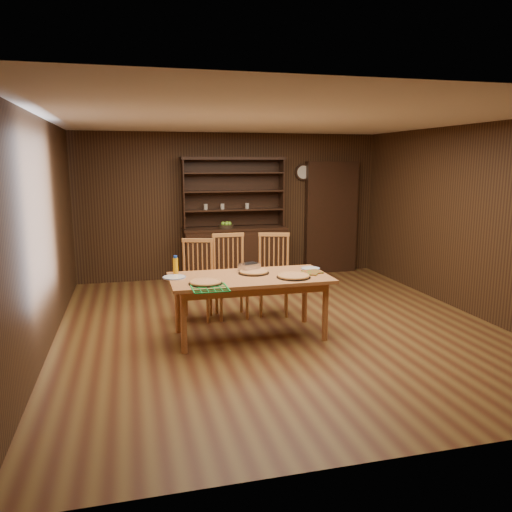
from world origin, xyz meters
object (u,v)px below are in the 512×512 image
object	(u,v)px
china_hutch	(235,246)
chair_center	(230,273)
chair_left	(197,277)
juice_bottle	(176,265)
dining_table	(250,283)
chair_right	(274,271)

from	to	relation	value
china_hutch	chair_center	world-z (taller)	china_hutch
china_hutch	chair_left	world-z (taller)	china_hutch
chair_left	juice_bottle	xyz separation A→B (m)	(-0.33, -0.56, 0.29)
dining_table	china_hutch	bearing A→B (deg)	81.59
dining_table	chair_left	distance (m)	1.04
chair_center	juice_bottle	bearing A→B (deg)	-145.19
china_hutch	chair_left	distance (m)	2.33
dining_table	chair_right	bearing A→B (deg)	57.75
chair_right	china_hutch	bearing A→B (deg)	109.15
chair_center	juice_bottle	distance (m)	0.99
chair_right	juice_bottle	bearing A→B (deg)	-142.58
chair_left	juice_bottle	distance (m)	0.71
china_hutch	dining_table	size ratio (longest dim) A/B	1.15
chair_left	chair_right	size ratio (longest dim) A/B	0.96
juice_bottle	dining_table	bearing A→B (deg)	-22.01
china_hutch	chair_center	bearing A→B (deg)	-103.42
china_hutch	juice_bottle	world-z (taller)	china_hutch
china_hutch	dining_table	xyz separation A→B (m)	(-0.45, -3.02, 0.07)
dining_table	juice_bottle	xyz separation A→B (m)	(-0.84, 0.34, 0.19)
chair_center	chair_left	bearing A→B (deg)	179.57
chair_left	chair_right	bearing A→B (deg)	15.42
china_hutch	dining_table	distance (m)	3.05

